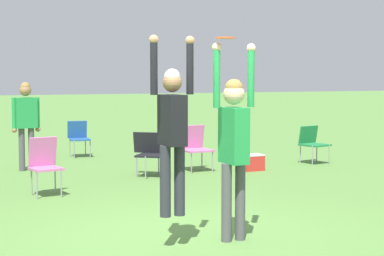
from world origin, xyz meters
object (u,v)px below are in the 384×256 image
Objects in this scene: person_defending at (234,136)px; person_jumping at (172,122)px; camping_chair_3 at (44,161)px; cooler_box at (252,162)px; camping_chair_0 at (194,145)px; person_spectator_near at (26,117)px; camping_chair_5 at (79,136)px; camping_chair_1 at (150,151)px; frisbee at (225,38)px; camping_chair_4 at (312,141)px.

person_jumping is at bearing -90.00° from person_defending.
camping_chair_3 is 4.51m from cooler_box.
camping_chair_0 is (2.81, 5.18, -0.87)m from person_jumping.
person_jumping reaches higher than person_spectator_near.
person_spectator_near is (-3.05, 1.47, 0.56)m from camping_chair_0.
person_jumping is at bearing 89.52° from camping_chair_5.
person_defending is (0.77, -0.01, -0.18)m from person_jumping.
camping_chair_0 is 2.17× the size of cooler_box.
person_spectator_near is at bearing -2.01° from camping_chair_1.
camping_chair_3 is 0.52× the size of person_spectator_near.
camping_chair_1 is at bearing 105.17° from camping_chair_5.
person_defending is 6.73m from person_spectator_near.
frisbee is 6.16m from cooler_box.
frisbee reaches higher than camping_chair_4.
camping_chair_5 is at bearing 42.65° from person_spectator_near.
camping_chair_3 is 1.10× the size of camping_chair_5.
person_jumping is 5.29m from camping_chair_1.
person_defending is 8.45m from camping_chair_5.
cooler_box is at bearing -176.26° from camping_chair_3.
camping_chair_3 is (-1.14, 3.88, -1.77)m from frisbee.
camping_chair_5 is (-4.28, 3.35, 0.02)m from camping_chair_4.
camping_chair_3 is at bearing 8.68° from person_jumping.
camping_chair_3 is at bearing -160.47° from person_defending.
camping_chair_0 is at bearing 159.14° from person_defending.
frisbee is at bearing -88.20° from person_spectator_near.
person_spectator_near is at bearing 154.35° from cooler_box.
camping_chair_5 is (0.57, 8.40, -0.72)m from person_defending.
person_spectator_near is at bearing 97.13° from frisbee.
person_spectator_near reaches higher than camping_chair_4.
camping_chair_1 is at bearing -161.43° from camping_chair_3.
person_jumping is 2.17× the size of camping_chair_0.
camping_chair_4 is at bearing -47.45° from person_jumping.
person_jumping reaches higher than camping_chair_0.
camping_chair_0 reaches higher than cooler_box.
camping_chair_4 is (2.81, -0.14, -0.04)m from camping_chair_0.
camping_chair_4 is 0.46× the size of person_spectator_near.
camping_chair_3 reaches higher than camping_chair_4.
camping_chair_1 is at bearing 173.71° from cooler_box.
camping_chair_1 is 0.99× the size of camping_chair_5.
camping_chair_4 is at bearing 150.50° from camping_chair_5.
person_jumping is 1.11m from frisbee.
person_jumping reaches higher than camping_chair_3.
camping_chair_3 is at bearing 21.80° from camping_chair_0.
camping_chair_3 is at bearing 76.43° from camping_chair_5.
camping_chair_0 is 1.09× the size of camping_chair_1.
frisbee is at bearing -97.86° from person_jumping.
person_jumping reaches higher than cooler_box.
frisbee reaches higher than camping_chair_0.
person_spectator_near is (-1.57, -1.75, 0.58)m from camping_chair_5.
camping_chair_0 is (2.04, 5.19, -0.70)m from person_defending.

